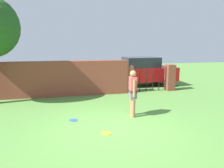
% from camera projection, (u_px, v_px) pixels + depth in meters
% --- Properties ---
extents(ground_plane, '(40.00, 40.00, 0.00)m').
position_uv_depth(ground_plane, '(112.00, 131.00, 6.59)').
color(ground_plane, '#568C3D').
extents(brick_wall, '(6.86, 0.50, 1.69)m').
position_uv_depth(brick_wall, '(58.00, 79.00, 10.80)').
color(brick_wall, brown).
rests_on(brick_wall, ground).
extents(person, '(0.26, 0.54, 1.62)m').
position_uv_depth(person, '(133.00, 91.00, 7.75)').
color(person, '#9E704C').
rests_on(person, ground).
extents(fence_gate, '(2.82, 0.44, 1.40)m').
position_uv_depth(fence_gate, '(150.00, 78.00, 11.90)').
color(fence_gate, brown).
rests_on(fence_gate, ground).
extents(car, '(4.20, 1.93, 1.72)m').
position_uv_depth(car, '(141.00, 71.00, 13.47)').
color(car, '#A51111').
rests_on(car, ground).
extents(frisbee_yellow, '(0.27, 0.27, 0.02)m').
position_uv_depth(frisbee_yellow, '(106.00, 133.00, 6.38)').
color(frisbee_yellow, yellow).
rests_on(frisbee_yellow, ground).
extents(frisbee_blue, '(0.27, 0.27, 0.02)m').
position_uv_depth(frisbee_blue, '(73.00, 120.00, 7.47)').
color(frisbee_blue, blue).
rests_on(frisbee_blue, ground).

